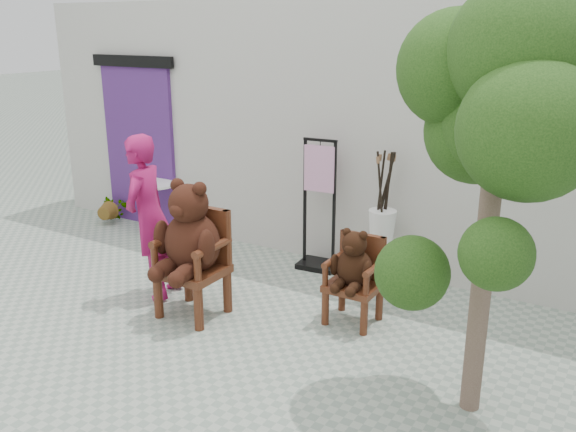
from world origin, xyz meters
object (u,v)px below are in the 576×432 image
object	(u,v)px
display_stand	(319,220)
tree	(510,105)
person	(151,218)
cafe_table	(156,202)
stool_bucket	(382,226)
chair_big	(191,241)
chair_small	(354,269)

from	to	relation	value
display_stand	tree	bearing A→B (deg)	-41.52
person	cafe_table	xyz separation A→B (m)	(-1.34, 1.49, -0.40)
display_stand	stool_bucket	bearing A→B (deg)	-4.70
chair_big	chair_small	distance (m)	1.56
person	stool_bucket	size ratio (longest dim) A/B	1.15
display_stand	stool_bucket	size ratio (longest dim) A/B	1.04
cafe_table	display_stand	bearing A→B (deg)	0.86
cafe_table	chair_big	bearing A→B (deg)	-39.56
chair_big	stool_bucket	bearing A→B (deg)	53.61
cafe_table	person	bearing A→B (deg)	-47.92
chair_big	cafe_table	size ratio (longest dim) A/B	1.91
chair_small	tree	bearing A→B (deg)	-26.85
person	tree	bearing A→B (deg)	71.44
chair_small	stool_bucket	world-z (taller)	stool_bucket
chair_small	stool_bucket	xyz separation A→B (m)	(-0.16, 1.02, 0.10)
cafe_table	tree	xyz separation A→B (m)	(4.75, -1.68, 1.77)
cafe_table	stool_bucket	world-z (taller)	stool_bucket
chair_big	cafe_table	xyz separation A→B (m)	(-1.99, 1.65, -0.31)
display_stand	tree	distance (m)	3.29
chair_big	tree	bearing A→B (deg)	-0.61
person	cafe_table	distance (m)	2.05
stool_bucket	tree	xyz separation A→B (m)	(1.52, -1.71, 1.57)
chair_big	person	size ratio (longest dim) A/B	0.80
display_stand	person	bearing A→B (deg)	-130.95
chair_big	display_stand	bearing A→B (deg)	74.36
display_stand	stool_bucket	xyz separation A→B (m)	(0.77, 0.00, 0.06)
chair_small	person	size ratio (longest dim) A/B	0.55
person	display_stand	xyz separation A→B (m)	(1.12, 1.53, -0.25)
stool_bucket	display_stand	bearing A→B (deg)	-179.99
tree	chair_big	bearing A→B (deg)	179.39
chair_small	display_stand	bearing A→B (deg)	132.12
display_stand	tree	world-z (taller)	tree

